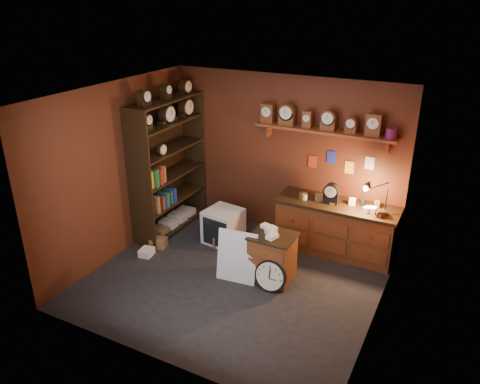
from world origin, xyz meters
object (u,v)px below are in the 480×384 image
object	(u,v)px
low_cabinet	(272,255)
big_round_clock	(270,276)
workbench	(336,225)
shelving_unit	(167,160)

from	to	relation	value
low_cabinet	big_round_clock	distance (m)	0.33
workbench	low_cabinet	size ratio (longest dim) A/B	2.36
workbench	big_round_clock	world-z (taller)	workbench
shelving_unit	big_round_clock	world-z (taller)	shelving_unit
workbench	shelving_unit	bearing A→B (deg)	-170.13
big_round_clock	low_cabinet	bearing A→B (deg)	109.75
workbench	big_round_clock	xyz separation A→B (m)	(-0.49, -1.45, -0.25)
low_cabinet	shelving_unit	bearing A→B (deg)	163.18
workbench	big_round_clock	size ratio (longest dim) A/B	4.05
shelving_unit	workbench	distance (m)	2.99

